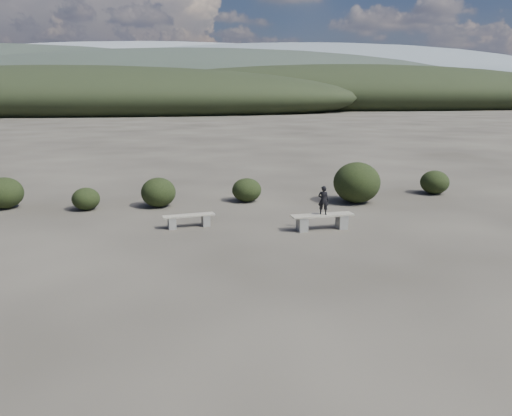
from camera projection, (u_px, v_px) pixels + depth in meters
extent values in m
plane|color=#302C26|center=(277.00, 301.00, 10.05)|extent=(1200.00, 1200.00, 0.00)
cube|color=gray|center=(172.00, 223.00, 15.24)|extent=(0.28, 0.35, 0.35)
cube|color=gray|center=(206.00, 220.00, 15.57)|extent=(0.28, 0.35, 0.35)
cube|color=gray|center=(189.00, 215.00, 15.36)|extent=(1.62, 0.67, 0.04)
cube|color=gray|center=(302.00, 224.00, 14.97)|extent=(0.32, 0.41, 0.43)
cube|color=gray|center=(342.00, 222.00, 15.28)|extent=(0.32, 0.41, 0.43)
cube|color=gray|center=(322.00, 215.00, 15.07)|extent=(1.96, 0.66, 0.05)
imported|color=black|center=(323.00, 200.00, 14.97)|extent=(0.37, 0.30, 0.87)
ellipsoid|color=black|center=(86.00, 199.00, 17.61)|extent=(0.97, 0.97, 0.79)
ellipsoid|color=black|center=(158.00, 192.00, 18.05)|extent=(1.25, 1.25, 1.07)
ellipsoid|color=black|center=(247.00, 190.00, 18.93)|extent=(1.12, 1.12, 0.89)
ellipsoid|color=black|center=(357.00, 183.00, 18.69)|extent=(1.75, 1.75, 1.53)
ellipsoid|color=black|center=(435.00, 182.00, 20.33)|extent=(1.15, 1.15, 0.96)
ellipsoid|color=black|center=(4.00, 193.00, 17.80)|extent=(1.33, 1.33, 1.12)
ellipsoid|color=black|center=(74.00, 98.00, 93.81)|extent=(110.00, 40.00, 12.00)
ellipsoid|color=black|center=(352.00, 95.00, 119.49)|extent=(120.00, 44.00, 14.00)
ellipsoid|color=#2C362C|center=(204.00, 87.00, 163.58)|extent=(190.00, 64.00, 24.00)
ellipsoid|color=slate|center=(316.00, 81.00, 305.49)|extent=(340.00, 110.00, 44.00)
ellipsoid|color=gray|center=(162.00, 79.00, 390.87)|extent=(460.00, 140.00, 56.00)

